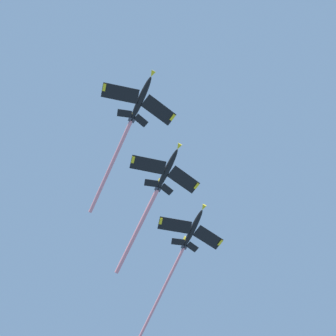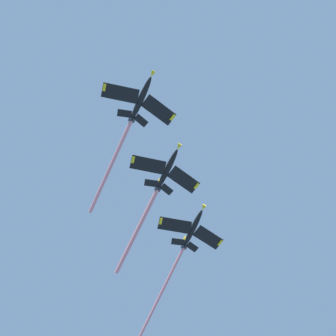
{
  "view_description": "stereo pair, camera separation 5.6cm",
  "coord_description": "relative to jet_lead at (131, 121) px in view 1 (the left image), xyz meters",
  "views": [
    {
      "loc": [
        33.33,
        35.65,
        1.77
      ],
      "look_at": [
        -37.54,
        -1.02,
        99.37
      ],
      "focal_mm": 51.62,
      "sensor_mm": 36.0,
      "label": 1
    },
    {
      "loc": [
        33.36,
        35.6,
        1.77
      ],
      "look_at": [
        -37.54,
        -1.02,
        99.37
      ],
      "focal_mm": 51.62,
      "sensor_mm": 36.0,
      "label": 2
    }
  ],
  "objects": [
    {
      "name": "jet_lead",
      "position": [
        0.0,
        0.0,
        0.0
      ],
      "size": [
        25.73,
        30.86,
        17.06
      ],
      "color": "black"
    },
    {
      "name": "jet_second",
      "position": [
        -18.97,
        -3.16,
        -7.06
      ],
      "size": [
        25.24,
        30.88,
        17.12
      ],
      "color": "black"
    },
    {
      "name": "jet_third",
      "position": [
        -37.4,
        -4.35,
        -11.55
      ],
      "size": [
        28.64,
        34.95,
        20.42
      ],
      "color": "black"
    }
  ]
}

